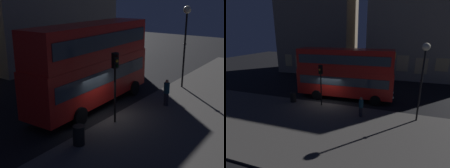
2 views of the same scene
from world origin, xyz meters
TOP-DOWN VIEW (x-y plane):
  - ground_plane at (0.00, 0.00)m, footprint 80.00×80.00m
  - sidewalk_slab at (0.00, -5.31)m, footprint 44.00×9.58m
  - double_decker_bus at (1.23, 1.70)m, footprint 10.46×3.09m
  - traffic_light_near_kerb at (-0.30, -1.22)m, footprint 0.37×0.39m
  - street_lamp at (8.42, -1.63)m, footprint 0.58×0.58m
  - pedestrian at (3.90, -2.40)m, footprint 0.38×0.38m
  - litter_bin at (-3.49, -1.30)m, footprint 0.59×0.59m

SIDE VIEW (x-z plane):
  - ground_plane at x=0.00m, z-range 0.00..0.00m
  - sidewalk_slab at x=0.00m, z-range 0.00..0.12m
  - litter_bin at x=-3.49m, z-range 0.12..1.11m
  - pedestrian at x=3.90m, z-range 0.14..1.91m
  - traffic_light_near_kerb at x=-0.30m, z-range 1.01..5.06m
  - double_decker_bus at x=1.23m, z-range 0.33..5.78m
  - street_lamp at x=8.42m, z-range 1.81..8.09m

